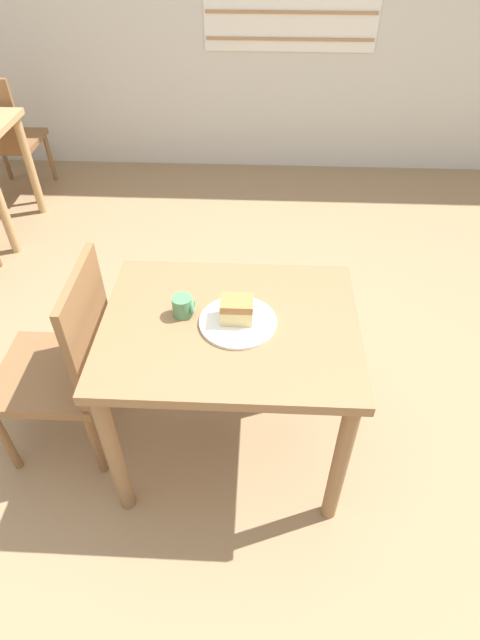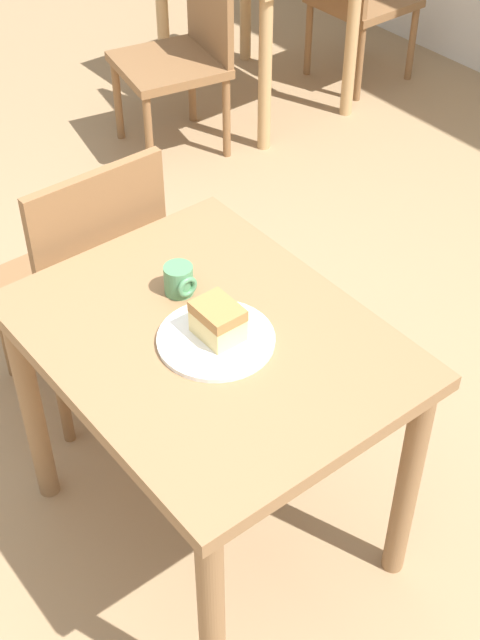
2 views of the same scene
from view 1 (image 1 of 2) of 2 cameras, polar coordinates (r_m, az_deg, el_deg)
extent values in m
plane|color=#997A56|center=(2.28, -3.42, -16.48)|extent=(14.00, 14.00, 0.00)
cube|color=#AD7F51|center=(4.26, 5.72, 29.31)|extent=(1.24, 0.01, 0.02)
cube|color=#AD7F51|center=(4.22, 5.90, 31.58)|extent=(1.24, 0.01, 0.02)
cube|color=olive|center=(1.79, -1.16, -0.80)|extent=(0.92, 0.72, 0.04)
cylinder|color=olive|center=(1.94, -14.18, -14.78)|extent=(0.06, 0.06, 0.71)
cylinder|color=olive|center=(1.90, 11.32, -15.92)|extent=(0.06, 0.06, 0.71)
cylinder|color=olive|center=(2.32, -10.71, -1.96)|extent=(0.06, 0.06, 0.71)
cylinder|color=olive|center=(2.29, 9.78, -2.64)|extent=(0.06, 0.06, 0.71)
cylinder|color=tan|center=(3.60, -25.68, 11.88)|extent=(0.06, 0.06, 0.72)
cylinder|color=tan|center=(4.02, -22.84, 15.82)|extent=(0.06, 0.06, 0.72)
cube|color=brown|center=(2.20, -20.66, -5.69)|extent=(0.44, 0.44, 0.04)
cylinder|color=brown|center=(2.53, -22.15, -5.50)|extent=(0.04, 0.04, 0.39)
cylinder|color=brown|center=(2.33, -25.21, -12.30)|extent=(0.04, 0.04, 0.39)
cylinder|color=brown|center=(2.41, -13.91, -6.07)|extent=(0.04, 0.04, 0.39)
cylinder|color=brown|center=(2.19, -16.17, -13.42)|extent=(0.04, 0.04, 0.39)
cube|color=brown|center=(1.95, -16.99, -0.88)|extent=(0.03, 0.41, 0.49)
cube|color=brown|center=(4.38, -24.76, 18.10)|extent=(0.44, 0.44, 0.04)
cylinder|color=brown|center=(4.54, -20.88, 16.96)|extent=(0.04, 0.04, 0.39)
cylinder|color=brown|center=(4.69, -25.31, 16.52)|extent=(0.04, 0.04, 0.39)
cylinder|color=brown|center=(4.23, -22.47, 14.68)|extent=(0.04, 0.04, 0.39)
cylinder|color=white|center=(1.77, -0.24, -0.21)|extent=(0.28, 0.28, 0.01)
cube|color=#E0C67F|center=(1.75, -0.35, 0.85)|extent=(0.11, 0.09, 0.06)
cube|color=#A3703D|center=(1.72, -0.36, 1.93)|extent=(0.11, 0.09, 0.03)
cylinder|color=#4C8456|center=(1.79, -6.60, 1.58)|extent=(0.07, 0.07, 0.08)
torus|color=#4C8456|center=(1.79, -5.45, 1.55)|extent=(0.01, 0.06, 0.06)
camera|label=2|loc=(1.24, 84.08, 17.85)|focal=50.00mm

